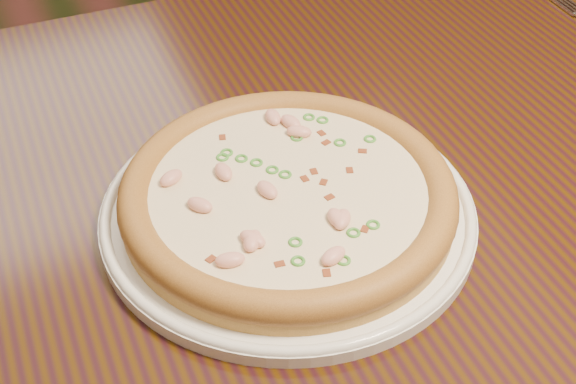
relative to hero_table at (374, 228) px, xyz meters
name	(u,v)px	position (x,y,z in m)	size (l,w,h in m)	color
ground	(48,262)	(-0.33, 0.78, -0.65)	(9.00, 9.00, 0.00)	black
hero_table	(374,228)	(0.00, 0.00, 0.00)	(1.20, 0.80, 0.75)	black
plate	(288,210)	(-0.12, -0.05, 0.11)	(0.33, 0.33, 0.02)	white
pizza	(288,195)	(-0.12, -0.05, 0.13)	(0.30, 0.30, 0.03)	#C38B48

